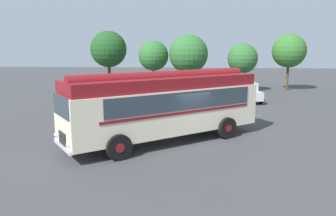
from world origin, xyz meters
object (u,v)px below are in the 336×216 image
Objects in this scene: car_mid_left at (176,91)px; car_near_left at (147,91)px; vintage_bus at (165,104)px; car_far_right at (246,92)px; car_mid_right at (212,91)px.

car_near_left is at bearing -169.84° from car_mid_left.
car_near_left is 2.51m from car_mid_left.
vintage_bus is 12.66m from car_mid_left.
vintage_bus is 2.14× the size of car_far_right.
car_mid_left is at bearing -178.19° from car_far_right.
vintage_bus is 2.22× the size of car_mid_right.
car_near_left and car_mid_right have the same top height.
vintage_bus is 2.20× the size of car_mid_left.
car_mid_right is (2.82, 13.07, -1.05)m from vintage_bus.
vintage_bus reaches higher than car_mid_right.
car_mid_right is at bearing 174.79° from car_far_right.
car_near_left is 1.00× the size of car_mid_left.
car_near_left is at bearing -170.89° from car_mid_right.
car_mid_left and car_far_right have the same top height.
car_mid_left is 0.97× the size of car_far_right.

